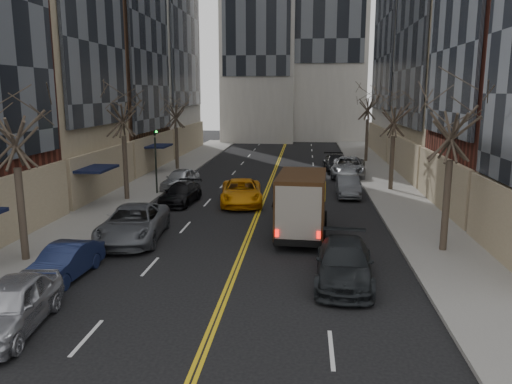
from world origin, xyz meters
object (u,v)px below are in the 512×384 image
observer_sedan (344,263)px  taxi (241,192)px  pedestrian (276,200)px  ups_truck (302,204)px

observer_sedan → taxi: 13.89m
taxi → pedestrian: pedestrian is taller
ups_truck → observer_sedan: (1.62, -5.90, -0.86)m
ups_truck → observer_sedan: bearing=-71.5°
observer_sedan → pedestrian: size_ratio=2.88×
pedestrian → ups_truck: bearing=176.8°
ups_truck → taxi: 7.92m
observer_sedan → taxi: (-5.48, 12.77, 0.02)m
observer_sedan → pedestrian: bearing=111.3°
ups_truck → observer_sedan: 6.17m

